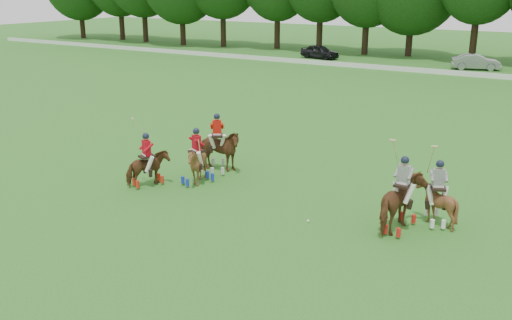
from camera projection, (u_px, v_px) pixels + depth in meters
The scene contains 10 objects.
ground at pixel (153, 228), 18.42m from camera, with size 180.00×180.00×0.00m, color #27621C.
boundary_rail at pixel (447, 72), 49.29m from camera, with size 120.00×0.10×0.44m, color white.
car_left at pixel (320, 52), 59.95m from camera, with size 1.70×4.23×1.44m, color black.
car_mid at pixel (476, 62), 52.07m from camera, with size 1.49×4.28×1.41m, color gray.
polo_red_a at pixel (147, 168), 22.00m from camera, with size 1.38×1.81×2.67m.
polo_red_b at pixel (217, 150), 23.73m from camera, with size 2.31×2.24×2.47m.
polo_red_c at pixel (197, 164), 22.22m from camera, with size 1.69×1.77×2.25m.
polo_stripe_a at pixel (401, 204), 17.96m from camera, with size 1.33×2.16×3.01m.
polo_stripe_b at pixel (436, 202), 18.50m from camera, with size 1.62×1.69×2.72m.
polo_ball at pixel (308, 221), 18.83m from camera, with size 0.09×0.09×0.09m, color white.
Camera 1 is at (11.73, -12.69, 7.53)m, focal length 40.00 mm.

